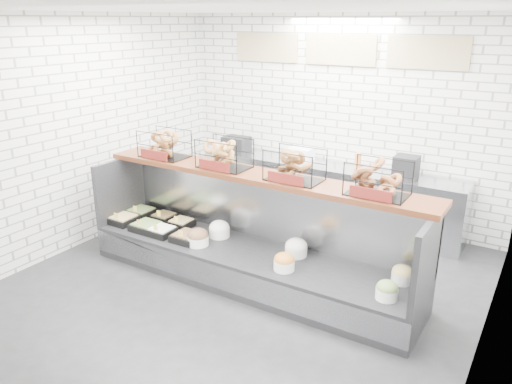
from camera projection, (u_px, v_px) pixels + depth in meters
The scene contains 5 objects.
ground at pixel (234, 292), 5.61m from camera, with size 5.50×5.50×0.00m, color black.
room_shell at pixel (262, 102), 5.42m from camera, with size 5.02×5.51×3.01m.
display_case at pixel (248, 254), 5.80m from camera, with size 4.00×0.90×1.20m.
bagel_shelf at pixel (258, 163), 5.58m from camera, with size 4.10×0.50×0.40m.
prep_counter at pixel (324, 192), 7.42m from camera, with size 4.00×0.60×1.20m.
Camera 1 is at (2.81, -4.07, 2.90)m, focal length 35.00 mm.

